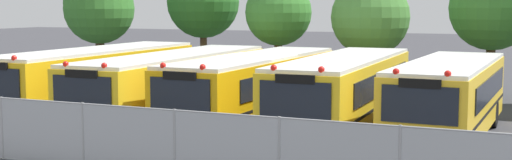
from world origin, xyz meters
name	(u,v)px	position (x,y,z in m)	size (l,w,h in m)	color
ground_plane	(256,124)	(0.00, 0.00, 0.00)	(160.00, 160.00, 0.00)	#38383D
school_bus_0	(98,78)	(-6.71, -0.21, 1.41)	(2.64, 11.09, 2.68)	yellow
school_bus_1	(175,82)	(-3.33, 0.02, 1.36)	(2.82, 11.68, 2.57)	yellow
school_bus_2	(255,86)	(-0.07, 0.08, 1.37)	(2.58, 10.77, 2.59)	#EAA80C
school_bus_3	(345,90)	(3.29, -0.10, 1.40)	(2.72, 10.58, 2.67)	yellow
school_bus_4	(449,96)	(6.69, -0.05, 1.38)	(2.70, 9.46, 2.63)	yellow
tree_0	(96,7)	(-12.91, 8.12, 4.12)	(4.01, 3.77, 5.93)	#4C3823
tree_2	(279,12)	(-2.59, 8.71, 3.91)	(3.24, 3.24, 5.51)	#4C3823
tree_3	(372,19)	(2.05, 8.50, 3.61)	(3.57, 3.57, 5.49)	#4C3823
tree_4	(493,9)	(7.13, 9.96, 4.06)	(3.80, 3.80, 6.03)	#4C3823
chainlink_fence	(128,138)	(-0.13, -7.85, 0.91)	(19.32, 0.07, 1.75)	#9EA0A3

